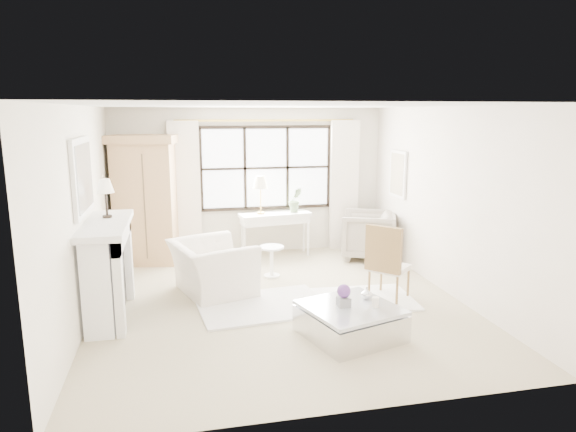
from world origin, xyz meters
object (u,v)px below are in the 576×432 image
club_armchair (212,268)px  coffee_table (350,322)px  console_table (275,234)px  armoire (145,199)px

club_armchair → coffee_table: club_armchair is taller
console_table → coffee_table: console_table is taller
club_armchair → coffee_table: 2.38m
console_table → club_armchair: bearing=-133.8°
coffee_table → club_armchair: bearing=111.7°
armoire → club_armchair: (1.00, -1.82, -0.75)m
armoire → console_table: (2.28, -0.02, -0.74)m
armoire → coffee_table: bearing=-45.6°
console_table → club_armchair: console_table is taller
armoire → club_armchair: 2.21m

